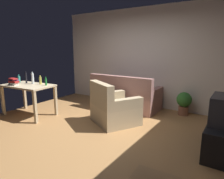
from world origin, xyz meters
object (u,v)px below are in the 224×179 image
(armchair, at_px, (113,109))
(bottle_green, at_px, (46,82))
(potted_plant, at_px, (184,102))
(bottle_squat, at_px, (40,80))
(desk, at_px, (28,89))
(bottle_tall, at_px, (19,79))
(bottle_clear, at_px, (33,79))
(tv_stand, at_px, (222,138))
(book_stack, at_px, (14,82))
(couch, at_px, (125,97))
(bottle_dark, at_px, (26,78))

(armchair, distance_m, bottle_green, 1.71)
(potted_plant, relative_size, bottle_squat, 2.60)
(desk, relative_size, potted_plant, 2.21)
(bottle_tall, distance_m, bottle_clear, 0.47)
(bottle_squat, bearing_deg, bottle_green, -3.56)
(tv_stand, distance_m, bottle_clear, 4.18)
(potted_plant, bearing_deg, desk, -146.34)
(book_stack, bearing_deg, desk, 40.82)
(desk, height_order, bottle_tall, bottle_tall)
(couch, distance_m, potted_plant, 1.53)
(couch, height_order, armchair, same)
(tv_stand, xyz_separation_m, desk, (-4.11, -0.57, 0.41))
(armchair, bearing_deg, tv_stand, -154.13)
(bottle_tall, distance_m, bottle_dark, 0.25)
(potted_plant, distance_m, bottle_green, 3.35)
(couch, distance_m, book_stack, 2.79)
(tv_stand, xyz_separation_m, bottle_green, (-3.68, -0.38, 0.61))
(bottle_squat, height_order, bottle_green, bottle_squat)
(bottle_tall, relative_size, bottle_green, 0.99)
(desk, bearing_deg, bottle_clear, 86.08)
(tv_stand, distance_m, bottle_green, 3.75)
(potted_plant, relative_size, bottle_green, 2.79)
(bottle_green, relative_size, book_stack, 0.76)
(bottle_squat, height_order, book_stack, bottle_squat)
(armchair, height_order, bottle_green, bottle_green)
(couch, xyz_separation_m, bottle_dark, (-1.87, -1.66, 0.59))
(desk, xyz_separation_m, bottle_squat, (0.20, 0.21, 0.20))
(bottle_tall, bearing_deg, bottle_squat, 11.56)
(bottle_squat, relative_size, book_stack, 0.82)
(potted_plant, height_order, bottle_squat, bottle_squat)
(armchair, height_order, bottle_tall, bottle_tall)
(potted_plant, xyz_separation_m, bottle_dark, (-3.37, -1.97, 0.56))
(potted_plant, bearing_deg, bottle_clear, -148.25)
(bottle_tall, bearing_deg, potted_plant, 29.22)
(bottle_dark, bearing_deg, potted_plant, 30.38)
(desk, distance_m, potted_plant, 3.79)
(couch, relative_size, bottle_squat, 8.25)
(bottle_green, bearing_deg, book_stack, -148.94)
(bottle_dark, distance_m, book_stack, 0.33)
(potted_plant, distance_m, bottle_tall, 4.17)
(couch, height_order, bottle_green, bottle_green)
(couch, xyz_separation_m, bottle_squat, (-1.45, -1.57, 0.55))
(bottle_tall, relative_size, bottle_dark, 0.69)
(bottle_green, bearing_deg, bottle_dark, -173.22)
(potted_plant, relative_size, bottle_tall, 2.81)
(tv_stand, relative_size, bottle_green, 5.38)
(couch, bearing_deg, tv_stand, 153.88)
(bottle_clear, relative_size, book_stack, 1.10)
(desk, xyz_separation_m, bottle_green, (0.43, 0.20, 0.20))
(couch, bearing_deg, bottle_clear, 44.68)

